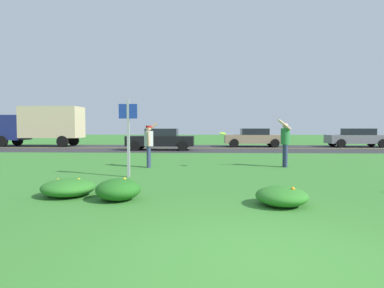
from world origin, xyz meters
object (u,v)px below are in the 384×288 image
at_px(sign_post_near_path, 128,130).
at_px(person_thrower_red_cap_gray_shirt, 149,142).
at_px(frisbee_lime, 223,133).
at_px(car_tan_center_left, 253,137).
at_px(car_gray_leftmost, 357,138).
at_px(car_black_center_right, 161,139).
at_px(person_catcher_green_shirt, 285,140).
at_px(box_truck_navy, 41,124).

height_order(sign_post_near_path, person_thrower_red_cap_gray_shirt, sign_post_near_path).
xyz_separation_m(frisbee_lime, car_tan_center_left, (3.13, 14.29, -0.55)).
bearing_deg(car_gray_leftmost, car_black_center_right, -164.20).
height_order(person_thrower_red_cap_gray_shirt, car_tan_center_left, person_thrower_red_cap_gray_shirt).
distance_m(sign_post_near_path, person_catcher_green_shirt, 6.11).
bearing_deg(person_catcher_green_shirt, car_gray_leftmost, 57.68).
bearing_deg(person_thrower_red_cap_gray_shirt, person_catcher_green_shirt, 3.59).
bearing_deg(sign_post_near_path, car_black_center_right, 93.13).
distance_m(car_black_center_right, box_truck_navy, 11.19).
xyz_separation_m(car_gray_leftmost, car_black_center_right, (-14.87, -4.21, 0.00)).
height_order(car_black_center_right, box_truck_navy, box_truck_navy).
bearing_deg(person_thrower_red_cap_gray_shirt, frisbee_lime, -0.91).
bearing_deg(car_gray_leftmost, car_tan_center_left, 180.00).
xyz_separation_m(person_catcher_green_shirt, frisbee_lime, (-2.39, -0.37, 0.27)).
height_order(person_catcher_green_shirt, car_tan_center_left, person_catcher_green_shirt).
height_order(person_catcher_green_shirt, box_truck_navy, box_truck_navy).
bearing_deg(car_gray_leftmost, box_truck_navy, -180.00).
height_order(person_thrower_red_cap_gray_shirt, car_gray_leftmost, person_thrower_red_cap_gray_shirt).
xyz_separation_m(person_thrower_red_cap_gray_shirt, car_tan_center_left, (5.92, 14.24, -0.23)).
relative_size(car_tan_center_left, box_truck_navy, 0.67).
bearing_deg(car_tan_center_left, person_thrower_red_cap_gray_shirt, -112.57).
distance_m(sign_post_near_path, car_tan_center_left, 17.87).
height_order(car_gray_leftmost, car_black_center_right, same).
xyz_separation_m(person_thrower_red_cap_gray_shirt, car_gray_leftmost, (13.99, 14.24, -0.23)).
bearing_deg(car_tan_center_left, person_catcher_green_shirt, -93.02).
relative_size(sign_post_near_path, car_black_center_right, 0.52).
relative_size(sign_post_near_path, car_gray_leftmost, 0.52).
relative_size(sign_post_near_path, frisbee_lime, 8.99).
xyz_separation_m(person_thrower_red_cap_gray_shirt, frisbee_lime, (2.79, -0.04, 0.32)).
bearing_deg(person_thrower_red_cap_gray_shirt, car_black_center_right, 95.01).
distance_m(sign_post_near_path, frisbee_lime, 3.89).
relative_size(person_catcher_green_shirt, box_truck_navy, 0.27).
xyz_separation_m(sign_post_near_path, person_catcher_green_shirt, (5.38, 2.86, -0.41)).
bearing_deg(sign_post_near_path, person_thrower_red_cap_gray_shirt, 85.66).
bearing_deg(box_truck_navy, car_gray_leftmost, 0.00).
relative_size(person_thrower_red_cap_gray_shirt, car_gray_leftmost, 0.38).
bearing_deg(sign_post_near_path, car_gray_leftmost, 49.79).
bearing_deg(sign_post_near_path, person_catcher_green_shirt, 28.01).
height_order(frisbee_lime, car_gray_leftmost, car_gray_leftmost).
xyz_separation_m(frisbee_lime, box_truck_navy, (-13.99, 14.29, 0.51)).
xyz_separation_m(sign_post_near_path, box_truck_navy, (-11.00, 16.78, 0.37)).
relative_size(car_black_center_right, box_truck_navy, 0.67).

